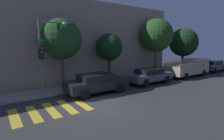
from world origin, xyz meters
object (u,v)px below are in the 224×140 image
(sedan_far_end, at_px, (213,66))
(tree_behind_truck, at_px, (183,43))
(tree_near_corner, at_px, (61,39))
(tree_midblock, at_px, (109,47))
(tree_far_end, at_px, (156,35))
(pickup_truck, at_px, (188,68))
(sedan_near_corner, at_px, (97,83))
(traffic_light_pole, at_px, (47,47))
(sedan_middle, at_px, (150,75))

(sedan_far_end, height_order, tree_behind_truck, tree_behind_truck)
(tree_near_corner, xyz_separation_m, tree_midblock, (4.32, 0.00, -0.66))
(sedan_far_end, distance_m, tree_far_end, 9.20)
(pickup_truck, distance_m, tree_far_end, 4.98)
(sedan_near_corner, distance_m, sedan_far_end, 16.95)
(tree_near_corner, relative_size, tree_far_end, 0.87)
(traffic_light_pole, xyz_separation_m, tree_midblock, (5.68, 1.07, -0.16))
(tree_midblock, bearing_deg, traffic_light_pole, -169.32)
(traffic_light_pole, distance_m, tree_near_corner, 1.80)
(tree_behind_truck, bearing_deg, tree_midblock, -180.00)
(traffic_light_pole, bearing_deg, pickup_truck, -4.98)
(traffic_light_pole, height_order, sedan_middle, traffic_light_pole)
(sedan_middle, distance_m, pickup_truck, 6.06)
(pickup_truck, xyz_separation_m, sedan_far_end, (5.41, 0.00, -0.19))
(sedan_near_corner, xyz_separation_m, tree_midblock, (2.67, 2.34, 2.45))
(sedan_middle, bearing_deg, sedan_far_end, 0.00)
(sedan_near_corner, xyz_separation_m, sedan_middle, (5.48, 0.00, -0.04))
(sedan_middle, height_order, pickup_truck, pickup_truck)
(sedan_near_corner, relative_size, pickup_truck, 0.83)
(sedan_middle, distance_m, tree_far_end, 5.52)
(tree_behind_truck, bearing_deg, sedan_near_corner, -170.45)
(tree_far_end, bearing_deg, traffic_light_pole, -174.84)
(sedan_middle, bearing_deg, sedan_near_corner, 180.00)
(traffic_light_pole, bearing_deg, sedan_far_end, -3.64)
(sedan_far_end, bearing_deg, traffic_light_pole, 176.36)
(sedan_middle, distance_m, tree_behind_truck, 9.23)
(sedan_middle, bearing_deg, tree_behind_truck, 15.50)
(tree_near_corner, bearing_deg, tree_far_end, 0.00)
(sedan_near_corner, height_order, sedan_far_end, sedan_near_corner)
(tree_near_corner, distance_m, tree_midblock, 4.37)
(tree_far_end, height_order, tree_behind_truck, tree_far_end)
(pickup_truck, bearing_deg, tree_near_corner, 169.94)
(pickup_truck, bearing_deg, sedan_far_end, 0.00)
(sedan_middle, xyz_separation_m, tree_near_corner, (-7.13, 2.34, 3.15))
(pickup_truck, height_order, tree_far_end, tree_far_end)
(sedan_near_corner, bearing_deg, tree_behind_truck, 9.55)
(sedan_near_corner, relative_size, sedan_far_end, 1.05)
(tree_midblock, height_order, tree_far_end, tree_far_end)
(tree_near_corner, relative_size, tree_behind_truck, 1.00)
(tree_near_corner, height_order, tree_behind_truck, tree_near_corner)
(traffic_light_pole, relative_size, sedan_far_end, 1.21)
(sedan_near_corner, height_order, tree_midblock, tree_midblock)
(sedan_far_end, xyz_separation_m, tree_midblock, (-14.28, 2.34, 2.46))
(sedan_middle, height_order, tree_midblock, tree_midblock)
(sedan_far_end, xyz_separation_m, tree_far_end, (-8.11, 2.34, 3.66))
(pickup_truck, distance_m, tree_midblock, 9.45)
(pickup_truck, relative_size, tree_behind_truck, 1.00)
(tree_behind_truck, bearing_deg, tree_near_corner, -180.00)
(tree_midblock, height_order, tree_behind_truck, tree_behind_truck)
(sedan_middle, bearing_deg, tree_far_end, 34.82)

